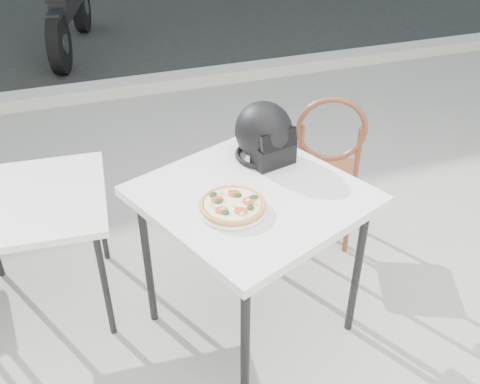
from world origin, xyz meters
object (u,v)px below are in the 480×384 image
object	(u,v)px
cafe_chair_main	(326,163)
motorcycle	(69,11)
helmet	(265,135)
cafe_table_main	(252,206)
pizza	(233,204)
cafe_table_side	(30,208)
plate	(233,209)

from	to	relation	value
cafe_chair_main	motorcycle	bearing A→B (deg)	-51.11
helmet	cafe_chair_main	distance (m)	0.67
cafe_table_main	pizza	world-z (taller)	pizza
motorcycle	cafe_table_main	bearing A→B (deg)	-69.93
cafe_table_main	helmet	world-z (taller)	helmet
motorcycle	cafe_chair_main	bearing A→B (deg)	-60.79
cafe_chair_main	cafe_table_side	size ratio (longest dim) A/B	1.30
cafe_table_side	motorcycle	distance (m)	4.25
cafe_chair_main	motorcycle	xyz separation A→B (m)	(-1.14, 4.22, -0.11)
pizza	cafe_chair_main	world-z (taller)	cafe_chair_main
helmet	cafe_table_side	bearing A→B (deg)	155.01
plate	helmet	bearing A→B (deg)	52.22
plate	pizza	world-z (taller)	pizza
pizza	motorcycle	xyz separation A→B (m)	(-0.37, 4.82, -0.41)
cafe_table_main	plate	distance (m)	0.18
cafe_chair_main	cafe_table_side	xyz separation A→B (m)	(-1.61, -0.00, 0.06)
cafe_table_side	motorcycle	size ratio (longest dim) A/B	0.38
cafe_table_side	motorcycle	bearing A→B (deg)	83.56
plate	motorcycle	size ratio (longest dim) A/B	0.17
cafe_table_main	cafe_chair_main	distance (m)	0.84
cafe_table_main	plate	world-z (taller)	plate
plate	cafe_table_side	size ratio (longest dim) A/B	0.45
helmet	cafe_table_main	bearing A→B (deg)	-134.20
cafe_table_main	helmet	xyz separation A→B (m)	(0.16, 0.26, 0.20)
cafe_chair_main	cafe_table_side	bearing A→B (deg)	23.83
cafe_table_main	motorcycle	size ratio (longest dim) A/B	0.55
cafe_table_main	pizza	distance (m)	0.19
helmet	cafe_chair_main	xyz separation A→B (m)	(0.49, 0.24, -0.39)
helmet	cafe_table_side	world-z (taller)	helmet
cafe_table_main	pizza	size ratio (longest dim) A/B	3.17
plate	pizza	bearing A→B (deg)	54.43
helmet	cafe_table_side	size ratio (longest dim) A/B	0.43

